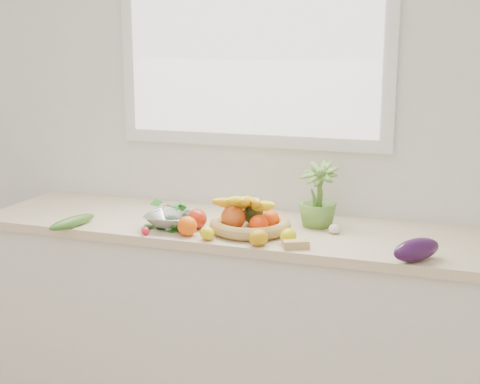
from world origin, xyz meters
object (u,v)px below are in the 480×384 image
(apple, at_px, (197,219))
(cucumber, at_px, (72,222))
(potted_herb, at_px, (318,197))
(fruit_basket, at_px, (249,220))
(eggplant, at_px, (417,250))
(colander_with_spinach, at_px, (170,216))

(apple, xyz_separation_m, cucumber, (-0.51, -0.16, -0.02))
(cucumber, bearing_deg, apple, 17.21)
(cucumber, height_order, potted_herb, potted_herb)
(cucumber, distance_m, fruit_basket, 0.76)
(eggplant, distance_m, potted_herb, 0.57)
(eggplant, relative_size, potted_herb, 0.70)
(eggplant, xyz_separation_m, potted_herb, (-0.44, 0.34, 0.09))
(apple, xyz_separation_m, eggplant, (0.92, -0.13, -0.00))
(colander_with_spinach, bearing_deg, fruit_basket, 10.86)
(cucumber, bearing_deg, potted_herb, 20.52)
(apple, relative_size, eggplant, 0.40)
(potted_herb, bearing_deg, cucumber, -159.48)
(apple, relative_size, potted_herb, 0.28)
(potted_herb, distance_m, fruit_basket, 0.32)
(fruit_basket, bearing_deg, eggplant, -13.21)
(apple, height_order, eggplant, same)
(eggplant, bearing_deg, cucumber, -178.90)
(colander_with_spinach, bearing_deg, apple, 16.37)
(colander_with_spinach, bearing_deg, potted_herb, 22.55)
(apple, xyz_separation_m, fruit_basket, (0.22, 0.03, 0.01))
(cucumber, xyz_separation_m, potted_herb, (0.99, 0.37, 0.10))
(potted_herb, relative_size, colander_with_spinach, 1.48)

